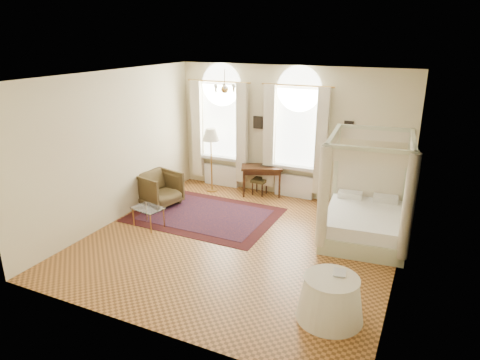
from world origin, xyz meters
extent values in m
plane|color=#AA6B31|center=(0.00, 0.00, 0.00)|extent=(6.00, 6.00, 0.00)
plane|color=beige|center=(0.00, 3.00, 1.65)|extent=(6.00, 0.00, 6.00)
plane|color=beige|center=(0.00, -3.00, 1.65)|extent=(6.00, 0.00, 6.00)
plane|color=beige|center=(-3.00, 0.00, 1.65)|extent=(0.00, 6.00, 6.00)
plane|color=beige|center=(3.00, 0.00, 1.65)|extent=(0.00, 6.00, 6.00)
plane|color=white|center=(0.00, 0.00, 3.30)|extent=(6.00, 6.00, 0.00)
cube|color=white|center=(-1.90, 2.97, 1.80)|extent=(1.10, 0.04, 1.90)
cylinder|color=white|center=(-1.90, 2.97, 2.75)|extent=(1.10, 0.04, 1.10)
cube|color=white|center=(-1.90, 2.88, 0.81)|extent=(1.32, 0.24, 0.08)
cube|color=beige|center=(-2.57, 2.80, 1.55)|extent=(0.28, 0.14, 2.60)
cube|color=beige|center=(-1.23, 2.80, 1.55)|extent=(0.28, 0.14, 2.60)
cube|color=white|center=(-1.90, 2.90, 0.30)|extent=(1.00, 0.12, 0.58)
cube|color=white|center=(0.20, 2.97, 1.80)|extent=(1.10, 0.04, 1.90)
cylinder|color=white|center=(0.20, 2.97, 2.75)|extent=(1.10, 0.04, 1.10)
cube|color=white|center=(0.20, 2.88, 0.81)|extent=(1.32, 0.24, 0.08)
cube|color=beige|center=(-0.47, 2.80, 1.55)|extent=(0.28, 0.14, 2.60)
cube|color=beige|center=(0.87, 2.80, 1.55)|extent=(0.28, 0.14, 2.60)
cube|color=white|center=(0.20, 2.90, 0.30)|extent=(1.00, 0.12, 0.58)
cylinder|color=#AD7E39|center=(-0.90, 1.20, 3.10)|extent=(0.02, 0.02, 0.40)
sphere|color=#AD7E39|center=(-0.90, 1.20, 2.88)|extent=(0.16, 0.16, 0.16)
sphere|color=beige|center=(-0.68, 1.20, 2.95)|extent=(0.07, 0.07, 0.07)
sphere|color=beige|center=(-0.79, 1.39, 2.95)|extent=(0.07, 0.07, 0.07)
sphere|color=beige|center=(-1.01, 1.39, 2.95)|extent=(0.07, 0.07, 0.07)
sphere|color=beige|center=(-1.12, 1.20, 2.95)|extent=(0.07, 0.07, 0.07)
sphere|color=beige|center=(-1.01, 1.01, 2.95)|extent=(0.07, 0.07, 0.07)
sphere|color=beige|center=(-0.79, 1.01, 2.95)|extent=(0.07, 0.07, 0.07)
cube|color=black|center=(-0.85, 2.97, 1.85)|extent=(0.26, 0.03, 0.32)
cube|color=black|center=(1.45, 2.97, 1.95)|extent=(0.22, 0.03, 0.26)
cube|color=#BBC09C|center=(2.24, 1.21, 0.17)|extent=(1.77, 2.10, 0.33)
cube|color=silver|center=(2.24, 1.21, 0.46)|extent=(1.66, 2.00, 0.26)
cube|color=beige|center=(2.15, 2.15, 0.84)|extent=(1.58, 0.23, 1.11)
cube|color=#BBC09C|center=(1.42, 2.05, 1.07)|extent=(0.09, 0.09, 2.14)
cube|color=#BBC09C|center=(2.88, 2.20, 1.07)|extent=(0.09, 0.09, 2.14)
cube|color=#BBC09C|center=(1.61, 0.22, 1.07)|extent=(0.09, 0.09, 2.14)
cube|color=#BBC09C|center=(3.07, 0.37, 1.07)|extent=(0.09, 0.09, 2.14)
cube|color=#BBC09C|center=(2.15, 2.13, 2.14)|extent=(1.58, 0.23, 0.07)
cube|color=#BBC09C|center=(2.34, 0.30, 2.14)|extent=(1.58, 0.23, 0.07)
cube|color=#BBC09C|center=(1.51, 1.14, 2.14)|extent=(0.27, 1.95, 0.07)
cube|color=#BBC09C|center=(2.97, 1.29, 2.14)|extent=(0.27, 1.95, 0.07)
cube|color=beige|center=(2.15, 2.13, 2.01)|extent=(1.63, 0.20, 0.26)
cube|color=beige|center=(2.34, 0.30, 2.01)|extent=(1.63, 0.20, 0.26)
cube|color=beige|center=(1.51, 1.14, 2.01)|extent=(0.24, 2.00, 0.26)
cube|color=beige|center=(2.97, 1.29, 2.01)|extent=(0.24, 2.00, 0.26)
cylinder|color=beige|center=(1.61, 0.22, 1.16)|extent=(0.20, 0.20, 1.95)
cylinder|color=beige|center=(3.07, 0.37, 1.16)|extent=(0.20, 0.20, 1.95)
cube|color=#381F0F|center=(2.08, 2.70, 0.34)|extent=(0.58, 0.55, 0.67)
cylinder|color=#AD7E39|center=(2.14, 2.77, 0.77)|extent=(0.12, 0.12, 0.20)
cone|color=beige|center=(2.14, 2.77, 0.98)|extent=(0.29, 0.29, 0.22)
cube|color=#381F0F|center=(-0.62, 2.70, 0.75)|extent=(1.17, 0.90, 0.06)
cube|color=#381F0F|center=(-0.62, 2.70, 0.66)|extent=(1.03, 0.76, 0.10)
cylinder|color=#381F0F|center=(-1.12, 2.72, 0.36)|extent=(0.05, 0.05, 0.73)
cylinder|color=#381F0F|center=(-0.27, 3.07, 0.36)|extent=(0.05, 0.05, 0.73)
cylinder|color=#381F0F|center=(-0.96, 2.33, 0.36)|extent=(0.05, 0.05, 0.73)
cylinder|color=#381F0F|center=(-0.11, 2.68, 0.36)|extent=(0.05, 0.05, 0.73)
imported|color=black|center=(-0.48, 2.76, 0.80)|extent=(0.38, 0.27, 0.03)
cube|color=#4B4320|center=(-0.67, 2.70, 0.39)|extent=(0.38, 0.38, 0.07)
cylinder|color=#381F0F|center=(-0.82, 2.57, 0.17)|extent=(0.04, 0.04, 0.35)
cylinder|color=#381F0F|center=(-0.54, 2.56, 0.17)|extent=(0.04, 0.04, 0.35)
cylinder|color=#381F0F|center=(-0.81, 2.84, 0.17)|extent=(0.04, 0.04, 0.35)
cylinder|color=#381F0F|center=(-0.53, 2.83, 0.17)|extent=(0.04, 0.04, 0.35)
imported|color=#4B3B20|center=(-2.62, 1.00, 0.41)|extent=(1.09, 1.07, 0.83)
cube|color=silver|center=(-2.10, -0.17, 0.44)|extent=(0.74, 0.59, 0.02)
cylinder|color=#AD7E39|center=(-2.42, -0.28, 0.22)|extent=(0.03, 0.03, 0.44)
cylinder|color=#AD7E39|center=(-1.87, -0.41, 0.22)|extent=(0.03, 0.03, 0.44)
cylinder|color=#AD7E39|center=(-2.33, 0.08, 0.22)|extent=(0.03, 0.03, 0.44)
cylinder|color=#AD7E39|center=(-1.78, -0.05, 0.22)|extent=(0.03, 0.03, 0.44)
cylinder|color=#AD7E39|center=(-1.94, 2.43, 0.01)|extent=(0.30, 0.30, 0.03)
cylinder|color=#AD7E39|center=(-1.94, 2.43, 0.75)|extent=(0.04, 0.04, 1.49)
cone|color=beige|center=(-1.94, 2.43, 1.54)|extent=(0.44, 0.44, 0.32)
cube|color=#3D0E0F|center=(-1.30, 0.90, 0.00)|extent=(3.29, 2.38, 0.01)
cube|color=black|center=(-1.30, 0.90, 0.01)|extent=(2.77, 1.86, 0.01)
cone|color=white|center=(2.25, -1.64, 0.32)|extent=(0.99, 0.99, 0.64)
cylinder|color=white|center=(2.25, -1.64, 0.66)|extent=(0.81, 0.81, 0.04)
imported|color=black|center=(2.23, -1.48, 0.69)|extent=(0.22, 0.27, 0.02)
camera|label=1|loc=(3.30, -7.06, 4.01)|focal=32.00mm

